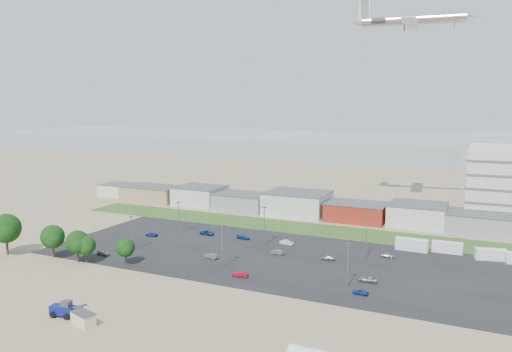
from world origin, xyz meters
The scene contains 34 objects.
ground centered at (0.00, 0.00, 0.00)m, with size 700.00×700.00×0.00m, color #8C7559.
parking_lot centered at (5.00, 20.00, 0.01)m, with size 120.00×50.00×0.01m, color black.
grass_strip centered at (0.00, 52.00, 0.01)m, with size 160.00×16.00×0.02m, color #2C4E1D.
hills_backdrop centered at (40.00, 315.00, 4.50)m, with size 700.00×200.00×9.00m, color gray, non-canonical shape.
building_row centered at (-17.00, 71.00, 4.00)m, with size 170.00×20.00×8.00m, color silver, non-canonical shape.
portable_shed centered at (-8.67, -32.95, 1.23)m, with size 4.88×2.53×2.46m, color beige, non-canonical shape.
telehandler centered at (-14.92, -31.68, 1.59)m, with size 7.65×2.55×3.19m, color navy, non-canonical shape.
box_trailer_a centered at (38.46, 41.01, 1.61)m, with size 8.57×2.68×3.22m, color silver, non-canonical shape.
box_trailer_b centered at (47.44, 42.86, 1.46)m, with size 7.81×2.44×2.93m, color silver, non-canonical shape.
box_trailer_c centered at (58.08, 40.85, 1.43)m, with size 7.64×2.39×2.86m, color silver, non-canonical shape.
tree_far_left centered at (-58.74, -8.55, 6.27)m, with size 8.35×8.35×12.53m, color black, non-canonical shape.
tree_left centered at (-45.49, -5.31, 4.92)m, with size 6.55×6.55×9.83m, color black, non-canonical shape.
tree_mid centered at (-36.77, -5.58, 4.66)m, with size 6.22×6.22×9.33m, color black, non-canonical shape.
tree_right centered at (-34.59, -4.98, 3.97)m, with size 5.30×5.30×7.95m, color black, non-canonical shape.
tree_near centered at (-24.90, -1.54, 3.78)m, with size 5.04×5.04×7.56m, color black, non-canonical shape.
lightpole_front_l centered at (-30.72, 8.10, 4.84)m, with size 1.14×0.47×9.67m, color slate, non-canonical shape.
lightpole_front_m centered at (-1.70, 6.32, 5.34)m, with size 1.26×0.52×10.69m, color slate, non-canonical shape.
lightpole_front_r centered at (29.52, 6.45, 4.95)m, with size 1.17×0.49×9.91m, color slate, non-canonical shape.
lightpole_back_l centered at (-29.53, 29.10, 5.01)m, with size 1.18×0.49×10.03m, color slate, non-canonical shape.
lightpole_back_m centered at (-0.46, 28.84, 5.51)m, with size 1.30×0.54×11.01m, color slate, non-canonical shape.
lightpole_back_r centered at (28.48, 28.64, 4.82)m, with size 1.13×0.47×9.63m, color slate, non-canonical shape.
airliner centered at (28.55, 95.53, 70.00)m, with size 43.96×29.97×12.99m, color silver, non-canonical shape.
parked_car_0 centered at (32.98, 11.21, 0.60)m, with size 1.99×4.33×1.20m, color #A5A5AA.
parked_car_2 centered at (33.23, 2.95, 0.58)m, with size 1.37×3.41×1.16m, color navy.
parked_car_4 centered at (-7.90, 11.46, 0.65)m, with size 1.37×3.93×1.29m, color #595B5E.
parked_car_5 centered at (-35.29, 22.89, 0.64)m, with size 1.52×3.77×1.29m, color navy.
parked_car_6 centered at (-8.70, 32.02, 0.60)m, with size 1.69×4.15×1.21m, color navy.
parked_car_7 centered at (6.30, 22.06, 0.61)m, with size 1.30×3.73×1.23m, color #595B5E.
parked_car_8 centered at (33.77, 31.57, 0.58)m, with size 1.37×3.41×1.16m, color #A5A5AA.
parked_car_9 centered at (-21.00, 31.71, 0.64)m, with size 2.12×4.60×1.28m, color navy.
parked_car_10 centered at (-35.10, 1.68, 0.55)m, with size 1.55×3.82×1.11m, color #595B5E.
parked_car_11 centered at (5.28, 31.74, 0.66)m, with size 1.39×3.99×1.31m, color silver.
parked_car_12 centered at (20.03, 22.98, 0.55)m, with size 1.55×3.81×1.11m, color #A5A5AA.
parked_car_13 centered at (5.42, 1.96, 0.64)m, with size 1.34×3.86×1.27m, color maroon.
Camera 1 is at (55.68, -97.18, 39.38)m, focal length 35.00 mm.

